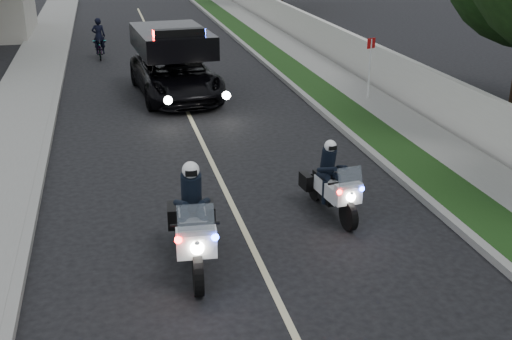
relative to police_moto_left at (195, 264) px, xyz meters
The scene contains 15 objects.
ground 1.14m from the police_moto_left, ahead, with size 120.00×120.00×0.00m, color black.
curb_right 11.17m from the police_moto_left, 62.05° to the left, with size 0.20×60.00×0.15m, color gray.
grass_verge 11.51m from the police_moto_left, 58.97° to the left, with size 1.20×60.00×0.16m, color #193814.
sidewalk_right 12.23m from the police_moto_left, 53.74° to the left, with size 1.40×60.00×0.16m, color gray.
property_wall 12.87m from the police_moto_left, 50.14° to the left, with size 0.22×60.00×1.50m, color beige.
curb_left 10.30m from the police_moto_left, 106.73° to the left, with size 0.20×60.00×0.15m, color gray.
sidewalk_left 10.67m from the police_moto_left, 112.40° to the left, with size 2.00×60.00×0.16m, color gray.
lane_marking 9.93m from the police_moto_left, 83.44° to the left, with size 0.12×50.00×0.01m, color #BFB78C.
police_moto_left is the anchor object (origin of this frame).
police_moto_right 3.36m from the police_moto_left, 25.27° to the left, with size 0.65×1.85×1.57m, color silver, non-canonical shape.
police_suv 11.56m from the police_moto_left, 84.96° to the left, with size 2.50×5.40×2.62m, color black.
bicycle 18.71m from the police_moto_left, 94.48° to the left, with size 0.57×1.64×0.86m, color black.
cyclist 18.71m from the police_moto_left, 94.48° to the left, with size 0.56×0.37×1.54m, color black.
sign_post 11.72m from the police_moto_left, 52.51° to the left, with size 0.34×0.34×2.20m, color #9F110B, non-canonical shape.
tree_right_e 35.08m from the police_moto_left, 72.19° to the left, with size 5.79×5.79×9.65m, color #153410, non-canonical shape.
Camera 1 is at (-2.35, -9.73, 5.72)m, focal length 44.71 mm.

